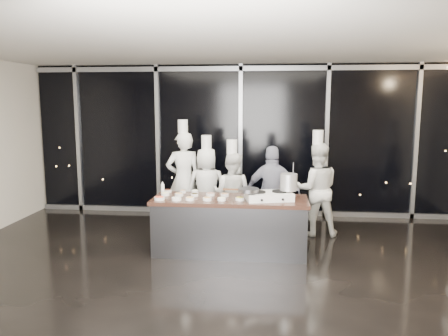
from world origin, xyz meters
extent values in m
plane|color=black|center=(0.00, 0.00, 0.00)|extent=(9.00, 9.00, 0.00)
cube|color=beige|center=(0.00, 3.50, 1.60)|extent=(9.00, 0.02, 3.20)
cube|color=beige|center=(0.00, -3.50, 1.60)|extent=(9.00, 0.02, 3.20)
cube|color=beige|center=(0.00, 0.00, 3.20)|extent=(9.00, 7.00, 0.02)
cube|color=black|center=(0.00, 3.44, 1.60)|extent=(8.90, 0.04, 3.18)
cube|color=gray|center=(0.00, 3.39, 3.10)|extent=(8.90, 0.08, 0.10)
cube|color=gray|center=(0.00, 3.39, 0.05)|extent=(8.90, 0.08, 0.10)
cube|color=gray|center=(-3.60, 3.39, 1.60)|extent=(0.08, 0.08, 3.20)
cube|color=gray|center=(-1.80, 3.39, 1.60)|extent=(0.08, 0.08, 3.20)
cube|color=gray|center=(0.00, 3.39, 1.60)|extent=(0.08, 0.08, 3.20)
cube|color=gray|center=(1.80, 3.39, 1.60)|extent=(0.08, 0.08, 3.20)
cube|color=gray|center=(3.60, 3.39, 1.60)|extent=(0.08, 0.08, 3.20)
cube|color=#3A3A3F|center=(0.00, 0.90, 0.42)|extent=(2.40, 0.80, 0.84)
cube|color=#40231B|center=(0.00, 0.90, 0.87)|extent=(2.46, 0.86, 0.06)
cube|color=silver|center=(0.62, 0.85, 0.96)|extent=(0.80, 0.60, 0.12)
cylinder|color=black|center=(0.45, 0.81, 1.03)|extent=(0.29, 0.29, 0.02)
cylinder|color=black|center=(0.79, 0.89, 1.03)|extent=(0.29, 0.29, 0.02)
cylinder|color=black|center=(0.51, 0.59, 0.95)|extent=(0.04, 0.03, 0.04)
cylinder|color=black|center=(0.83, 0.67, 0.95)|extent=(0.04, 0.03, 0.04)
cylinder|color=slate|center=(0.30, 0.75, 1.07)|extent=(0.39, 0.39, 0.05)
cube|color=#4C2B14|center=(0.03, 0.68, 1.07)|extent=(0.24, 0.09, 0.02)
cylinder|color=silver|center=(0.92, 0.94, 1.17)|extent=(0.32, 0.32, 0.26)
cylinder|color=silver|center=(-1.09, 0.67, 0.92)|extent=(0.16, 0.16, 0.04)
cylinder|color=#E94526|center=(-1.09, 0.67, 0.94)|extent=(0.13, 0.13, 0.01)
cylinder|color=silver|center=(-1.07, 0.99, 0.92)|extent=(0.14, 0.14, 0.04)
cylinder|color=beige|center=(-1.07, 0.99, 0.94)|extent=(0.11, 0.11, 0.01)
cylinder|color=silver|center=(-1.09, 1.24, 0.92)|extent=(0.15, 0.15, 0.04)
cylinder|color=#371810|center=(-1.09, 1.24, 0.94)|extent=(0.12, 0.12, 0.01)
cylinder|color=silver|center=(-0.81, 0.66, 0.92)|extent=(0.15, 0.15, 0.04)
cylinder|color=silver|center=(-0.81, 0.66, 0.94)|extent=(0.12, 0.12, 0.01)
cylinder|color=silver|center=(-0.84, 0.97, 0.92)|extent=(0.14, 0.14, 0.04)
cylinder|color=tan|center=(-0.84, 0.97, 0.94)|extent=(0.11, 0.11, 0.01)
cylinder|color=silver|center=(-0.83, 1.22, 0.92)|extent=(0.11, 0.11, 0.04)
cylinder|color=#A77953|center=(-0.83, 1.22, 0.94)|extent=(0.09, 0.09, 0.01)
cylinder|color=silver|center=(-0.61, 0.69, 0.92)|extent=(0.14, 0.14, 0.04)
cylinder|color=#EDB261|center=(-0.61, 0.69, 0.94)|extent=(0.11, 0.11, 0.01)
cylinder|color=silver|center=(-0.58, 0.98, 0.92)|extent=(0.12, 0.12, 0.04)
cylinder|color=black|center=(-0.58, 0.98, 0.94)|extent=(0.10, 0.10, 0.01)
cylinder|color=silver|center=(-0.62, 1.23, 0.92)|extent=(0.12, 0.12, 0.04)
cylinder|color=white|center=(-0.62, 1.23, 0.94)|extent=(0.10, 0.10, 0.01)
cylinder|color=silver|center=(-0.34, 0.70, 0.92)|extent=(0.14, 0.14, 0.04)
cylinder|color=tan|center=(-0.34, 0.70, 0.94)|extent=(0.11, 0.11, 0.01)
cylinder|color=silver|center=(-0.33, 1.04, 0.92)|extent=(0.14, 0.14, 0.04)
cylinder|color=#9D6A5A|center=(-0.33, 1.04, 0.94)|extent=(0.11, 0.11, 0.01)
cylinder|color=silver|center=(-0.11, 0.71, 0.92)|extent=(0.13, 0.13, 0.04)
cylinder|color=#FCFDC9|center=(-0.11, 0.71, 0.94)|extent=(0.11, 0.11, 0.01)
cylinder|color=silver|center=(-0.09, 1.01, 0.92)|extent=(0.13, 0.13, 0.04)
cylinder|color=#936742|center=(-0.09, 1.01, 0.94)|extent=(0.11, 0.11, 0.01)
cylinder|color=silver|center=(0.17, 0.76, 0.92)|extent=(0.14, 0.14, 0.04)
cylinder|color=#EBDF4E|center=(0.17, 0.76, 0.94)|extent=(0.11, 0.11, 0.01)
cylinder|color=white|center=(-1.14, 1.10, 0.98)|extent=(0.06, 0.06, 0.16)
cone|color=white|center=(-1.14, 1.10, 1.09)|extent=(0.05, 0.05, 0.05)
imported|color=silver|center=(-1.02, 2.30, 0.93)|extent=(0.79, 0.65, 1.85)
cylinder|color=silver|center=(-1.02, 2.30, 1.95)|extent=(0.24, 0.24, 0.26)
imported|color=silver|center=(-0.56, 2.22, 0.78)|extent=(0.85, 0.64, 1.57)
cylinder|color=silver|center=(-0.56, 2.22, 1.67)|extent=(0.22, 0.22, 0.26)
imported|color=silver|center=(-0.05, 1.87, 0.76)|extent=(0.87, 0.75, 1.52)
cylinder|color=silver|center=(-0.05, 1.87, 1.62)|extent=(0.23, 0.23, 0.26)
imported|color=#141838|center=(0.68, 1.71, 0.83)|extent=(0.99, 0.45, 1.66)
imported|color=silver|center=(1.47, 2.03, 0.85)|extent=(0.86, 0.69, 1.69)
cylinder|color=silver|center=(1.47, 2.03, 1.79)|extent=(0.20, 0.20, 0.26)
camera|label=1|loc=(0.61, -5.86, 2.42)|focal=35.00mm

